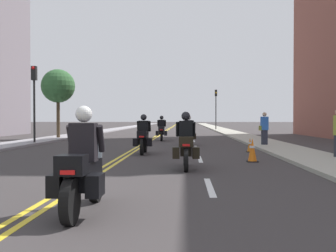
% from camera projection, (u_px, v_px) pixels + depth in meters
% --- Properties ---
extents(ground_plane, '(264.00, 264.00, 0.00)m').
position_uv_depth(ground_plane, '(166.00, 131.00, 48.82)').
color(ground_plane, '#383333').
extents(sidewalk_left, '(2.29, 144.00, 0.12)m').
position_uv_depth(sidewalk_left, '(108.00, 130.00, 49.12)').
color(sidewalk_left, gray).
rests_on(sidewalk_left, ground).
extents(sidewalk_right, '(2.29, 144.00, 0.12)m').
position_uv_depth(sidewalk_right, '(224.00, 130.00, 48.51)').
color(sidewalk_right, '#A8A595').
rests_on(sidewalk_right, ground).
extents(centreline_yellow_inner, '(0.12, 132.00, 0.01)m').
position_uv_depth(centreline_yellow_inner, '(165.00, 131.00, 48.82)').
color(centreline_yellow_inner, yellow).
rests_on(centreline_yellow_inner, ground).
extents(centreline_yellow_outer, '(0.12, 132.00, 0.01)m').
position_uv_depth(centreline_yellow_outer, '(167.00, 131.00, 48.81)').
color(centreline_yellow_outer, yellow).
rests_on(centreline_yellow_outer, ground).
extents(lane_dashes_white, '(0.14, 56.40, 0.01)m').
position_uv_depth(lane_dashes_white, '(193.00, 139.00, 29.71)').
color(lane_dashes_white, silver).
rests_on(lane_dashes_white, ground).
extents(motorcycle_0, '(0.76, 2.24, 1.67)m').
position_uv_depth(motorcycle_0, '(82.00, 171.00, 6.25)').
color(motorcycle_0, black).
rests_on(motorcycle_0, ground).
extents(motorcycle_1, '(0.77, 2.24, 1.68)m').
position_uv_depth(motorcycle_1, '(186.00, 146.00, 11.83)').
color(motorcycle_1, black).
rests_on(motorcycle_1, ground).
extents(motorcycle_2, '(0.76, 2.13, 1.66)m').
position_uv_depth(motorcycle_2, '(143.00, 138.00, 16.81)').
color(motorcycle_2, black).
rests_on(motorcycle_2, ground).
extents(motorcycle_3, '(0.77, 2.21, 1.66)m').
position_uv_depth(motorcycle_3, '(189.00, 133.00, 22.39)').
color(motorcycle_3, black).
rests_on(motorcycle_3, ground).
extents(motorcycle_4, '(0.77, 2.25, 1.67)m').
position_uv_depth(motorcycle_4, '(162.00, 130.00, 27.10)').
color(motorcycle_4, black).
rests_on(motorcycle_4, ground).
extents(traffic_cone_0, '(0.38, 0.38, 0.81)m').
position_uv_depth(traffic_cone_0, '(252.00, 150.00, 13.79)').
color(traffic_cone_0, black).
rests_on(traffic_cone_0, ground).
extents(traffic_cone_1, '(0.31, 0.31, 0.63)m').
position_uv_depth(traffic_cone_1, '(250.00, 145.00, 17.82)').
color(traffic_cone_1, black).
rests_on(traffic_cone_1, ground).
extents(traffic_light_near, '(0.28, 0.38, 4.46)m').
position_uv_depth(traffic_light_near, '(34.00, 90.00, 23.11)').
color(traffic_light_near, black).
rests_on(traffic_light_near, ground).
extents(traffic_light_far, '(0.28, 0.38, 5.14)m').
position_uv_depth(traffic_light_far, '(216.00, 103.00, 51.46)').
color(traffic_light_far, black).
rests_on(traffic_light_far, ground).
extents(pedestrian_0, '(0.50, 0.30, 1.81)m').
position_uv_depth(pedestrian_0, '(264.00, 129.00, 21.14)').
color(pedestrian_0, '#272936').
rests_on(pedestrian_0, ground).
extents(street_tree_0, '(2.40, 2.40, 5.02)m').
position_uv_depth(street_tree_0, '(58.00, 86.00, 29.07)').
color(street_tree_0, '#493825').
rests_on(street_tree_0, ground).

